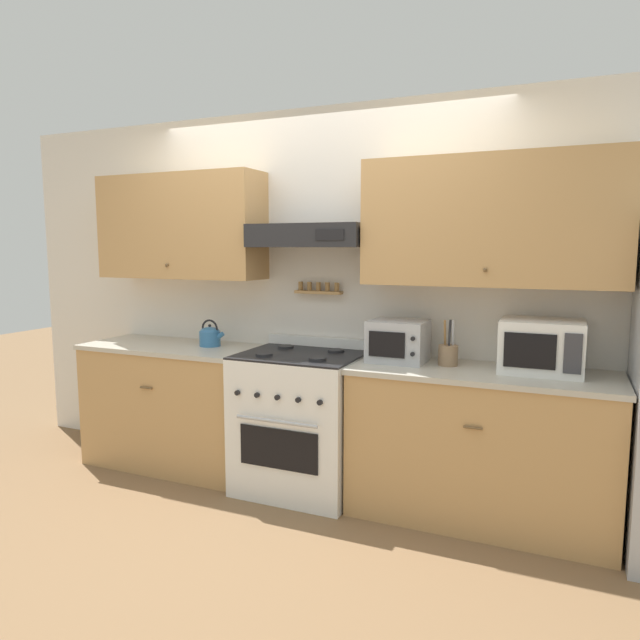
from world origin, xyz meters
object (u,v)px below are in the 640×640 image
tea_kettle (210,336)px  microwave (542,346)px  stove_range (301,421)px  toaster_oven (398,341)px  utensil_crock (448,354)px

tea_kettle → microwave: (2.23, 0.02, 0.08)m
stove_range → microwave: bearing=4.4°
tea_kettle → toaster_oven: (1.39, -0.00, 0.05)m
tea_kettle → stove_range: bearing=-7.0°
tea_kettle → toaster_oven: 1.39m
utensil_crock → tea_kettle: bearing=-180.0°
microwave → toaster_oven: microwave is taller
tea_kettle → microwave: microwave is taller
tea_kettle → toaster_oven: toaster_oven is taller
microwave → utensil_crock: (-0.52, -0.02, -0.08)m
tea_kettle → utensil_crock: (1.70, 0.00, -0.01)m
utensil_crock → stove_range: bearing=-174.2°
tea_kettle → utensil_crock: size_ratio=0.70×
utensil_crock → microwave: bearing=2.0°
tea_kettle → utensil_crock: 1.70m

